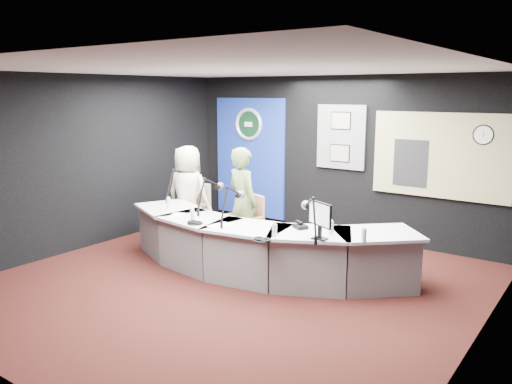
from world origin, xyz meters
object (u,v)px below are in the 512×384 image
Objects in this scene: broadcast_desk at (254,246)px; armchair_left at (188,213)px; armchair_right at (243,227)px; person_man at (188,194)px; person_woman at (243,203)px.

broadcast_desk is 4.69× the size of armchair_left.
armchair_right is (1.26, -0.13, -0.01)m from armchair_left.
person_man is 1.27m from person_woman.
person_woman reaches higher than armchair_left.
person_woman reaches higher than armchair_right.
armchair_right is at bearing -0.00° from person_woman.
armchair_left is 0.34m from person_man.
armchair_left is at bearing 180.00° from person_man.
person_man is at bearing -167.58° from armchair_right.
armchair_right is 0.38m from person_woman.
broadcast_desk is 1.97m from person_man.
armchair_left reaches higher than armchair_right.
armchair_right reaches higher than broadcast_desk.
person_man reaches higher than broadcast_desk.
person_woman reaches higher than broadcast_desk.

